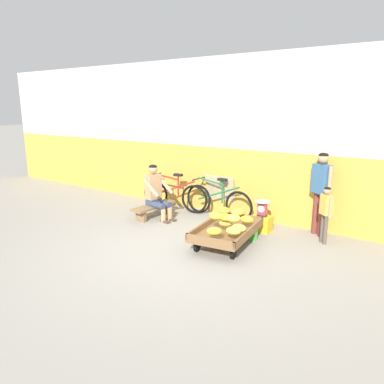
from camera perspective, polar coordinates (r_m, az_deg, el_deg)
ground_plane at (r=5.92m, az=-3.42°, el=-9.85°), size 80.00×80.00×0.00m
back_wall at (r=7.69m, az=8.59°, el=8.32°), size 16.00×0.30×3.34m
banana_cart at (r=6.26m, az=5.51°, el=-6.22°), size 1.01×1.53×0.36m
banana_pile at (r=6.13m, az=5.95°, el=-4.46°), size 0.98×1.42×0.26m
low_bench at (r=7.80m, az=-6.01°, el=-2.53°), size 0.37×1.12×0.27m
vendor_seated at (r=7.64m, az=-5.66°, el=-0.00°), size 0.72×0.55×1.14m
plastic_crate at (r=7.05m, az=10.92°, el=-4.89°), size 0.36×0.28×0.30m
weighing_scale at (r=6.96m, az=11.03°, el=-2.52°), size 0.30×0.30×0.29m
bicycle_near_left at (r=8.24m, az=-2.80°, el=-0.50°), size 1.65×0.48×0.86m
bicycle_far_left at (r=7.75m, az=4.10°, el=-1.41°), size 1.66×0.48×0.86m
sign_board at (r=7.97m, az=4.60°, el=-0.41°), size 0.70×0.27×0.87m
customer_adult at (r=6.91m, az=19.69°, el=1.09°), size 0.42×0.34×1.53m
customer_child at (r=6.59m, az=20.33°, el=-2.51°), size 0.24×0.24×1.00m
shopping_bag at (r=6.57m, az=9.38°, el=-6.47°), size 0.18×0.12×0.24m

